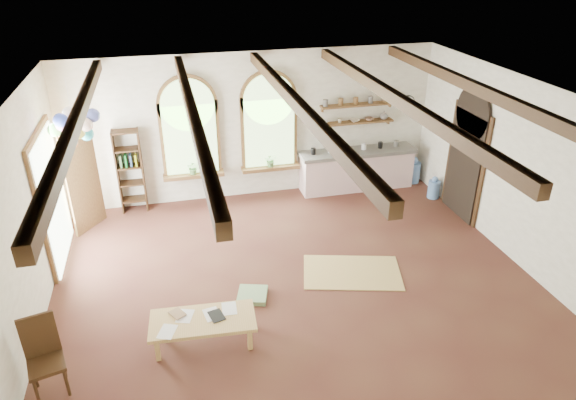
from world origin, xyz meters
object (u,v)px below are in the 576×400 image
object	(u,v)px
side_chair	(48,371)
balloon_cluster	(74,126)
kitchen_counter	(357,169)
coffee_table	(203,322)

from	to	relation	value
side_chair	balloon_cluster	bearing A→B (deg)	85.99
kitchen_counter	side_chair	size ratio (longest dim) A/B	2.46
side_chair	balloon_cluster	xyz separation A→B (m)	(0.26, 3.66, 2.04)
kitchen_counter	coffee_table	distance (m)	5.90
coffee_table	balloon_cluster	bearing A→B (deg)	118.13
coffee_table	balloon_cluster	xyz separation A→B (m)	(-1.74, 3.25, 1.98)
kitchen_counter	side_chair	bearing A→B (deg)	-141.27
kitchen_counter	balloon_cluster	bearing A→B (deg)	-168.88
kitchen_counter	balloon_cluster	size ratio (longest dim) A/B	2.33
kitchen_counter	coffee_table	bearing A→B (deg)	-132.19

